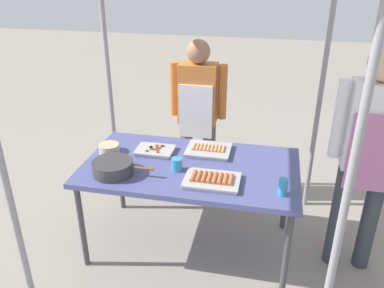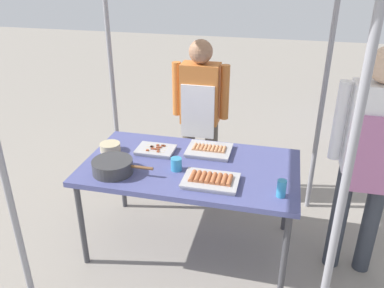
{
  "view_description": "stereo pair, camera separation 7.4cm",
  "coord_description": "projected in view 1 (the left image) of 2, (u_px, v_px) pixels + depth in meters",
  "views": [
    {
      "loc": [
        0.55,
        -2.55,
        2.18
      ],
      "look_at": [
        0.0,
        0.05,
        0.9
      ],
      "focal_mm": 37.15,
      "sensor_mm": 36.0,
      "label": 1
    },
    {
      "loc": [
        0.62,
        -2.53,
        2.18
      ],
      "look_at": [
        0.0,
        0.05,
        0.9
      ],
      "focal_mm": 37.15,
      "sensor_mm": 36.0,
      "label": 2
    }
  ],
  "objects": [
    {
      "name": "tray_grilled_sausages",
      "position": [
        208.0,
        150.0,
        3.15
      ],
      "size": [
        0.35,
        0.29,
        0.05
      ],
      "color": "#ADADB2",
      "rests_on": "stall_table"
    },
    {
      "name": "cooking_wok",
      "position": [
        113.0,
        167.0,
        2.83
      ],
      "size": [
        0.45,
        0.29,
        0.1
      ],
      "color": "#38383A",
      "rests_on": "stall_table"
    },
    {
      "name": "drink_cup_by_wok",
      "position": [
        177.0,
        164.0,
        2.88
      ],
      "size": [
        0.08,
        0.08,
        0.1
      ],
      "primitive_type": "cylinder",
      "color": "#338CBF",
      "rests_on": "stall_table"
    },
    {
      "name": "ground_plane",
      "position": [
        191.0,
        244.0,
        3.3
      ],
      "size": [
        18.0,
        18.0,
        0.0
      ],
      "primitive_type": "plane",
      "color": "gray"
    },
    {
      "name": "drink_cup_near_edge",
      "position": [
        283.0,
        187.0,
        2.58
      ],
      "size": [
        0.06,
        0.06,
        0.12
      ],
      "primitive_type": "cylinder",
      "color": "#338CBF",
      "rests_on": "stall_table"
    },
    {
      "name": "tray_pork_links",
      "position": [
        212.0,
        180.0,
        2.73
      ],
      "size": [
        0.38,
        0.27,
        0.05
      ],
      "color": "#ADADB2",
      "rests_on": "stall_table"
    },
    {
      "name": "customer_nearby",
      "position": [
        369.0,
        147.0,
        2.67
      ],
      "size": [
        0.52,
        0.24,
        1.69
      ],
      "color": "#333842",
      "rests_on": "ground"
    },
    {
      "name": "vendor_woman",
      "position": [
        198.0,
        109.0,
        3.62
      ],
      "size": [
        0.52,
        0.22,
        1.52
      ],
      "rotation": [
        0.0,
        0.0,
        3.14
      ],
      "color": "#595147",
      "rests_on": "ground"
    },
    {
      "name": "tray_meat_skewers",
      "position": [
        155.0,
        150.0,
        3.15
      ],
      "size": [
        0.3,
        0.21,
        0.04
      ],
      "color": "#ADADB2",
      "rests_on": "stall_table"
    },
    {
      "name": "stall_table",
      "position": [
        191.0,
        171.0,
        2.99
      ],
      "size": [
        1.6,
        0.9,
        0.75
      ],
      "color": "#4C518C",
      "rests_on": "ground"
    },
    {
      "name": "condiment_bowl",
      "position": [
        109.0,
        148.0,
        3.15
      ],
      "size": [
        0.16,
        0.16,
        0.07
      ],
      "primitive_type": "cylinder",
      "color": "#BFB28C",
      "rests_on": "stall_table"
    }
  ]
}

